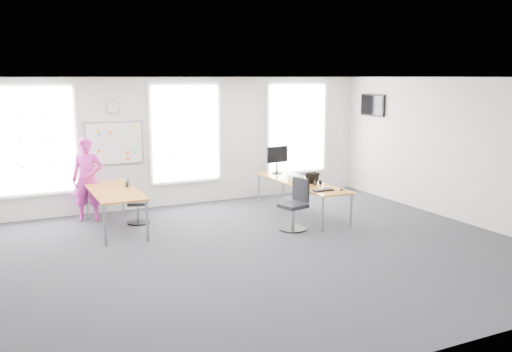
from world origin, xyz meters
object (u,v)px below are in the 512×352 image
chair_right (295,207)px  chair_left (135,205)px  person (87,179)px  headphones (317,183)px  keyboard (323,190)px  desk_left (114,193)px  monitor (277,157)px  desk_right (301,183)px

chair_right → chair_left: 3.32m
person → headphones: bearing=-7.6°
keyboard → chair_left: bearing=156.8°
desk_left → monitor: (3.98, 0.63, 0.38)m
chair_right → monitor: size_ratio=1.57×
person → headphones: person is taller
chair_left → monitor: 3.60m
headphones → person: bearing=160.5°
chair_left → headphones: size_ratio=5.00×
desk_left → keyboard: bearing=-22.0°
desk_left → person: person is taller
desk_right → headphones: size_ratio=16.47×
desk_right → headphones: headphones is taller
desk_right → chair_left: bearing=167.7°
headphones → monitor: size_ratio=0.28×
keyboard → monitor: (0.11, 2.20, 0.38)m
desk_left → desk_right: bearing=-7.0°
desk_right → monitor: 1.21m
chair_left → desk_left: bearing=136.9°
chair_left → keyboard: size_ratio=2.01×
chair_left → keyboard: (3.40, -1.84, 0.34)m
desk_left → monitor: monitor is taller
desk_left → person: bearing=110.4°
chair_right → keyboard: chair_right is taller
desk_left → headphones: 4.22m
keyboard → monitor: size_ratio=0.69×
chair_right → chair_left: size_ratio=1.13×
desk_left → person: size_ratio=1.24×
keyboard → chair_right: bearing=-175.5°
headphones → monitor: 1.66m
chair_right → headphones: chair_right is taller
chair_left → person: (-0.83, 0.69, 0.49)m
chair_right → person: person is taller
desk_right → chair_left: chair_left is taller
keyboard → monitor: monitor is taller
desk_left → headphones: bearing=-13.5°
chair_right → person: size_ratio=0.58×
desk_left → chair_right: (3.23, -1.56, -0.29)m
desk_right → monitor: monitor is taller
desk_right → desk_left: size_ratio=1.36×
desk_right → keyboard: (-0.11, -1.07, 0.06)m
desk_left → monitor: 4.05m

